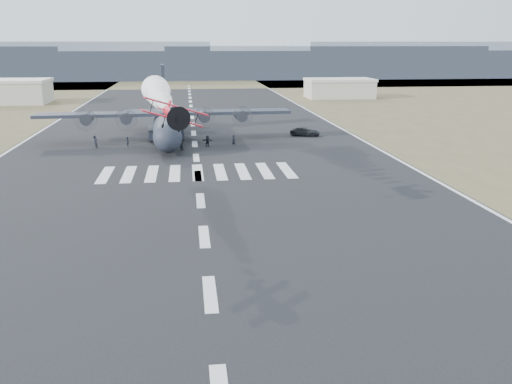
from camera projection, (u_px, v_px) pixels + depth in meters
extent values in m
cube|color=brown|center=(188.00, 82.00, 248.43)|extent=(500.00, 80.00, 0.00)
cube|color=slate|center=(48.00, 60.00, 267.47)|extent=(150.00, 50.00, 17.00)
cube|color=slate|center=(188.00, 64.00, 275.58)|extent=(150.00, 50.00, 13.00)
cube|color=slate|center=(319.00, 61.00, 282.92)|extent=(150.00, 50.00, 15.00)
cube|color=slate|center=(444.00, 59.00, 290.26)|extent=(150.00, 50.00, 17.00)
cube|color=#A29C90|center=(4.00, 93.00, 160.00)|extent=(24.00, 14.00, 6.00)
cube|color=beige|center=(3.00, 81.00, 159.16)|extent=(24.50, 14.50, 0.80)
cube|color=#A29C90|center=(339.00, 89.00, 176.36)|extent=(20.00, 12.00, 5.20)
cube|color=beige|center=(340.00, 80.00, 175.62)|extent=(20.50, 12.50, 0.80)
cylinder|color=red|center=(173.00, 114.00, 51.67)|extent=(1.40, 4.88, 0.87)
sphere|color=black|center=(172.00, 110.00, 51.76)|extent=(0.67, 0.67, 0.67)
cylinder|color=black|center=(175.00, 117.00, 49.49)|extent=(1.02, 0.68, 0.96)
cylinder|color=black|center=(175.00, 118.00, 49.17)|extent=(2.11, 0.27, 2.12)
cube|color=red|center=(173.00, 118.00, 51.39)|extent=(5.62, 1.58, 1.82)
cube|color=red|center=(173.00, 106.00, 50.82)|extent=(5.80, 1.60, 1.88)
cube|color=red|center=(170.00, 106.00, 53.63)|extent=(0.19, 0.87, 0.96)
cube|color=red|center=(170.00, 111.00, 53.75)|extent=(1.99, 0.89, 0.08)
cylinder|color=black|center=(165.00, 128.00, 51.06)|extent=(0.16, 0.43, 0.42)
cylinder|color=black|center=(182.00, 128.00, 51.41)|extent=(0.16, 0.43, 0.42)
sphere|color=white|center=(170.00, 111.00, 53.93)|extent=(0.67, 0.67, 0.67)
sphere|color=white|center=(168.00, 108.00, 56.10)|extent=(0.95, 0.95, 0.95)
sphere|color=white|center=(166.00, 105.00, 58.27)|extent=(1.23, 1.23, 1.23)
sphere|color=white|center=(164.00, 103.00, 60.44)|extent=(1.52, 1.52, 1.52)
sphere|color=white|center=(163.00, 100.00, 62.60)|extent=(1.80, 1.80, 1.80)
sphere|color=white|center=(161.00, 98.00, 64.77)|extent=(2.08, 2.08, 2.08)
sphere|color=white|center=(160.00, 96.00, 66.94)|extent=(2.36, 2.36, 2.36)
sphere|color=white|center=(158.00, 94.00, 69.11)|extent=(2.64, 2.64, 2.64)
sphere|color=white|center=(157.00, 92.00, 71.28)|extent=(2.92, 2.92, 2.92)
sphere|color=white|center=(156.00, 91.00, 73.44)|extent=(3.20, 3.20, 3.20)
sphere|color=white|center=(155.00, 89.00, 75.61)|extent=(3.48, 3.48, 3.48)
sphere|color=white|center=(153.00, 88.00, 77.78)|extent=(3.76, 3.76, 3.76)
cylinder|color=#1E232E|center=(166.00, 124.00, 99.76)|extent=(5.88, 30.58, 4.34)
sphere|color=#1E232E|center=(168.00, 138.00, 85.28)|extent=(4.34, 4.34, 4.34)
cone|color=#1E232E|center=(164.00, 114.00, 114.24)|extent=(4.67, 6.73, 4.34)
cube|color=#1E232E|center=(165.00, 113.00, 98.20)|extent=(43.61, 6.76, 0.54)
cylinder|color=#1E232E|center=(87.00, 118.00, 95.66)|extent=(2.16, 4.22, 1.95)
cylinder|color=#3F3F44|center=(86.00, 120.00, 93.60)|extent=(3.69, 0.24, 3.69)
cylinder|color=#1E232E|center=(127.00, 118.00, 96.74)|extent=(2.16, 4.22, 1.95)
cylinder|color=#3F3F44|center=(126.00, 119.00, 94.67)|extent=(3.69, 0.24, 3.69)
cylinder|color=#1E232E|center=(203.00, 116.00, 98.90)|extent=(2.16, 4.22, 1.95)
cylinder|color=#3F3F44|center=(204.00, 118.00, 96.83)|extent=(3.69, 0.24, 3.69)
cylinder|color=#1E232E|center=(240.00, 115.00, 99.98)|extent=(2.16, 4.22, 1.95)
cylinder|color=#3F3F44|center=(242.00, 117.00, 97.91)|extent=(3.69, 0.24, 3.69)
cube|color=#1E232E|center=(163.00, 87.00, 110.79)|extent=(0.90, 4.91, 8.69)
cube|color=#1E232E|center=(164.00, 110.00, 112.47)|extent=(15.35, 4.02, 0.38)
cube|color=#1E232E|center=(152.00, 133.00, 100.81)|extent=(1.63, 6.57, 1.74)
cylinder|color=black|center=(152.00, 136.00, 100.97)|extent=(0.60, 1.22, 1.19)
cube|color=#1E232E|center=(179.00, 132.00, 101.60)|extent=(1.63, 6.57, 1.74)
cylinder|color=black|center=(180.00, 136.00, 101.76)|extent=(0.60, 1.22, 1.19)
cylinder|color=black|center=(168.00, 150.00, 88.97)|extent=(0.48, 1.00, 0.98)
imported|color=black|center=(305.00, 132.00, 105.11)|extent=(6.01, 4.52, 1.52)
imported|color=black|center=(128.00, 142.00, 94.16)|extent=(0.50, 0.60, 1.62)
imported|color=black|center=(181.00, 145.00, 90.99)|extent=(0.92, 0.87, 1.62)
imported|color=black|center=(95.00, 141.00, 95.24)|extent=(0.70, 1.12, 1.62)
imported|color=black|center=(166.00, 139.00, 96.33)|extent=(1.05, 1.19, 1.82)
imported|color=black|center=(234.00, 139.00, 96.47)|extent=(0.70, 0.89, 1.59)
imported|color=black|center=(207.00, 141.00, 94.21)|extent=(1.71, 0.56, 1.84)
imported|color=black|center=(96.00, 144.00, 92.61)|extent=(0.73, 0.74, 1.57)
imported|color=black|center=(171.00, 138.00, 97.35)|extent=(0.93, 0.96, 1.70)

